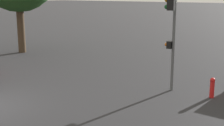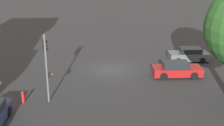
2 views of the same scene
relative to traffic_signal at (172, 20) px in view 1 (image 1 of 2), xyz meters
The scene contains 2 objects.
traffic_signal is the anchor object (origin of this frame).
fire_hydrant 3.50m from the traffic_signal, 13.29° to the left, with size 0.22×0.22×0.92m.
Camera 1 is at (11.48, -6.33, 4.56)m, focal length 50.00 mm.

